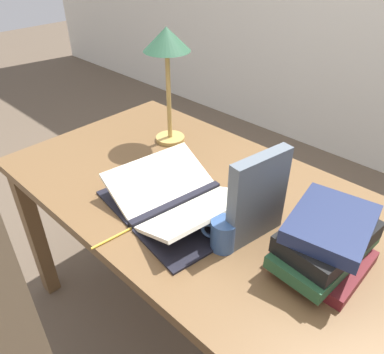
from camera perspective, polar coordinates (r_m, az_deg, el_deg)
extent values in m
plane|color=brown|center=(1.79, 0.98, -21.37)|extent=(12.00, 12.00, 0.00)
cube|color=brown|center=(1.27, 1.29, -2.79)|extent=(1.40, 0.80, 0.03)
cube|color=brown|center=(1.79, -22.71, -8.09)|extent=(0.06, 0.06, 0.70)
cube|color=brown|center=(2.06, -5.56, 0.89)|extent=(0.06, 0.06, 0.70)
cube|color=black|center=(1.18, -2.16, -4.14)|extent=(0.07, 0.34, 0.02)
cube|color=black|center=(1.27, -5.25, -1.74)|extent=(0.26, 0.38, 0.01)
cube|color=black|center=(1.12, 1.39, -7.33)|extent=(0.26, 0.38, 0.01)
cube|color=silver|center=(1.23, -4.97, -0.46)|extent=(0.23, 0.36, 0.09)
cube|color=silver|center=(1.10, 0.93, -5.26)|extent=(0.23, 0.36, 0.09)
cube|color=maroon|center=(1.06, 19.15, -11.70)|extent=(0.21, 0.22, 0.03)
cube|color=#234C2D|center=(1.03, 19.52, -10.32)|extent=(0.18, 0.31, 0.04)
cube|color=black|center=(1.01, 19.98, -8.56)|extent=(0.18, 0.27, 0.05)
cube|color=#1E284C|center=(0.98, 20.48, -6.65)|extent=(0.22, 0.26, 0.04)
cube|color=slate|center=(1.02, 9.98, -3.22)|extent=(0.07, 0.19, 0.27)
cylinder|color=tan|center=(1.56, -3.34, 5.91)|extent=(0.12, 0.12, 0.02)
cylinder|color=tan|center=(1.48, -3.57, 12.13)|extent=(0.02, 0.02, 0.35)
cone|color=#285138|center=(1.41, -3.90, 20.27)|extent=(0.17, 0.17, 0.08)
cylinder|color=#335184|center=(1.03, 4.83, -8.72)|extent=(0.07, 0.07, 0.09)
torus|color=#335184|center=(1.04, 2.66, -8.14)|extent=(0.05, 0.03, 0.05)
cylinder|color=gold|center=(1.10, -11.63, -8.88)|extent=(0.02, 0.15, 0.01)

